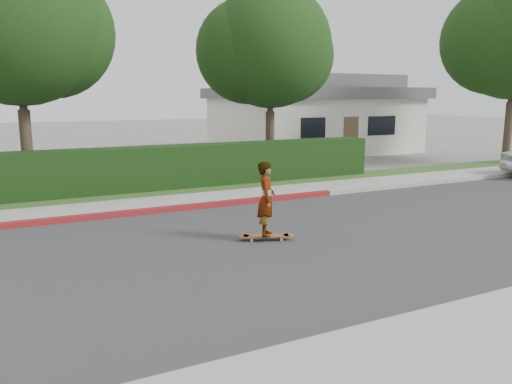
% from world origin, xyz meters
% --- Properties ---
extents(ground, '(120.00, 120.00, 0.00)m').
position_xyz_m(ground, '(0.00, 0.00, 0.00)').
color(ground, slate).
rests_on(ground, ground).
extents(road, '(60.00, 8.00, 0.01)m').
position_xyz_m(road, '(0.00, 0.00, 0.01)').
color(road, '#2D2D30').
rests_on(road, ground).
extents(curb_far, '(60.00, 0.20, 0.15)m').
position_xyz_m(curb_far, '(0.00, 4.10, 0.07)').
color(curb_far, '#9E9E99').
rests_on(curb_far, ground).
extents(curb_red_section, '(12.00, 0.21, 0.15)m').
position_xyz_m(curb_red_section, '(-5.00, 4.10, 0.08)').
color(curb_red_section, maroon).
rests_on(curb_red_section, ground).
extents(sidewalk_far, '(60.00, 1.60, 0.12)m').
position_xyz_m(sidewalk_far, '(0.00, 5.00, 0.06)').
color(sidewalk_far, gray).
rests_on(sidewalk_far, ground).
extents(planting_strip, '(60.00, 1.60, 0.10)m').
position_xyz_m(planting_strip, '(0.00, 6.60, 0.05)').
color(planting_strip, '#2D4C1E').
rests_on(planting_strip, ground).
extents(hedge, '(15.00, 1.00, 1.50)m').
position_xyz_m(hedge, '(-3.00, 7.20, 0.75)').
color(hedge, black).
rests_on(hedge, ground).
extents(tree_left, '(5.99, 5.21, 8.00)m').
position_xyz_m(tree_left, '(-7.51, 8.69, 5.26)').
color(tree_left, '#33261C').
rests_on(tree_left, ground).
extents(tree_center, '(5.66, 4.84, 7.44)m').
position_xyz_m(tree_center, '(1.49, 9.19, 4.90)').
color(tree_center, '#33261C').
rests_on(tree_center, ground).
extents(house, '(10.60, 8.60, 4.30)m').
position_xyz_m(house, '(8.00, 16.00, 2.10)').
color(house, beige).
rests_on(house, ground).
extents(skateboard, '(1.22, 0.68, 0.11)m').
position_xyz_m(skateboard, '(-3.15, 0.44, 0.11)').
color(skateboard, '#C06C34').
rests_on(skateboard, ground).
extents(skateboarder, '(0.63, 0.70, 1.62)m').
position_xyz_m(skateboarder, '(-3.15, 0.44, 0.93)').
color(skateboarder, white).
rests_on(skateboarder, skateboard).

